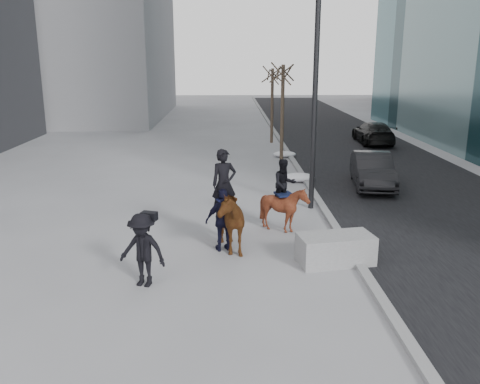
{
  "coord_description": "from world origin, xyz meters",
  "views": [
    {
      "loc": [
        -0.33,
        -12.63,
        5.19
      ],
      "look_at": [
        0.0,
        1.2,
        1.5
      ],
      "focal_mm": 38.0,
      "sensor_mm": 36.0,
      "label": 1
    }
  ],
  "objects_px": {
    "planter": "(335,249)",
    "car_near": "(372,170)",
    "mounted_left": "(224,213)",
    "mounted_right": "(284,203)"
  },
  "relations": [
    {
      "from": "car_near",
      "to": "mounted_left",
      "type": "relative_size",
      "value": 1.51
    },
    {
      "from": "car_near",
      "to": "mounted_right",
      "type": "distance_m",
      "value": 6.93
    },
    {
      "from": "planter",
      "to": "mounted_right",
      "type": "height_order",
      "value": "mounted_right"
    },
    {
      "from": "planter",
      "to": "mounted_left",
      "type": "relative_size",
      "value": 0.68
    },
    {
      "from": "planter",
      "to": "car_near",
      "type": "distance_m",
      "value": 8.62
    },
    {
      "from": "planter",
      "to": "mounted_left",
      "type": "xyz_separation_m",
      "value": [
        -2.88,
        1.09,
        0.66
      ]
    },
    {
      "from": "mounted_left",
      "to": "mounted_right",
      "type": "height_order",
      "value": "mounted_left"
    },
    {
      "from": "mounted_left",
      "to": "mounted_right",
      "type": "relative_size",
      "value": 1.25
    },
    {
      "from": "planter",
      "to": "mounted_left",
      "type": "height_order",
      "value": "mounted_left"
    },
    {
      "from": "car_near",
      "to": "mounted_left",
      "type": "bearing_deg",
      "value": -123.21
    }
  ]
}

